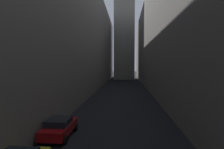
# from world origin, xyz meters

# --- Properties ---
(ground_plane) EXTENTS (264.00, 264.00, 0.00)m
(ground_plane) POSITION_xyz_m (0.00, 48.00, 0.00)
(ground_plane) COLOR black
(building_block_left) EXTENTS (11.10, 108.00, 23.42)m
(building_block_left) POSITION_xyz_m (-11.05, 50.00, 11.71)
(building_block_left) COLOR slate
(building_block_left) RESTS_ON ground
(building_block_right) EXTENTS (11.71, 108.00, 22.62)m
(building_block_right) POSITION_xyz_m (11.36, 50.00, 11.31)
(building_block_right) COLOR slate
(building_block_right) RESTS_ON ground
(parked_car_left_far) EXTENTS (2.06, 4.35, 1.48)m
(parked_car_left_far) POSITION_xyz_m (-4.40, 25.42, 0.77)
(parked_car_left_far) COLOR maroon
(parked_car_left_far) RESTS_ON ground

